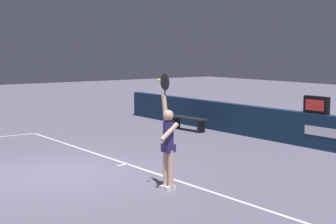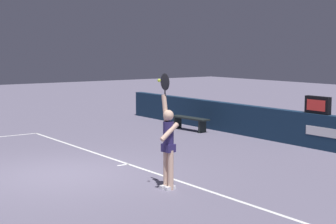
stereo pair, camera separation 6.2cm
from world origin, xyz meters
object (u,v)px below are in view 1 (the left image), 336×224
(tennis_ball, at_px, (159,80))
(tennis_player, at_px, (168,142))
(speed_display, at_px, (316,105))
(courtside_bench_far, at_px, (188,120))

(tennis_ball, bearing_deg, tennis_player, 98.68)
(speed_display, relative_size, tennis_ball, 12.22)
(speed_display, xyz_separation_m, tennis_ball, (1.10, -6.16, 0.96))
(speed_display, bearing_deg, tennis_player, -79.80)
(tennis_player, distance_m, courtside_bench_far, 7.66)
(tennis_player, xyz_separation_m, courtside_bench_far, (-5.73, 5.05, -0.60))
(tennis_ball, bearing_deg, speed_display, 100.14)
(tennis_player, height_order, tennis_ball, tennis_player)
(courtside_bench_far, bearing_deg, speed_display, 10.53)
(speed_display, height_order, courtside_bench_far, speed_display)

